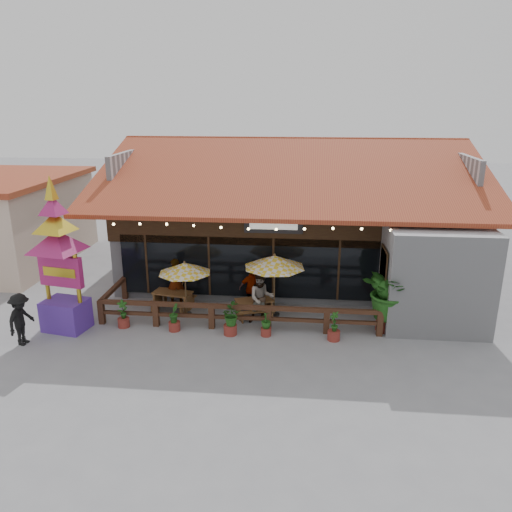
# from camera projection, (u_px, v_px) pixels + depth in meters

# --- Properties ---
(ground) EXTENTS (100.00, 100.00, 0.00)m
(ground) POSITION_uv_depth(u_px,v_px,m) (283.00, 325.00, 17.85)
(ground) COLOR gray
(ground) RESTS_ON ground
(restaurant_building) EXTENTS (15.50, 14.73, 6.09)m
(restaurant_building) POSITION_uv_depth(u_px,v_px,m) (296.00, 222.00, 23.44)
(restaurant_building) COLOR #BBBCC1
(restaurant_building) RESTS_ON ground
(patio_railing) EXTENTS (10.00, 2.60, 0.92)m
(patio_railing) POSITION_uv_depth(u_px,v_px,m) (220.00, 310.00, 17.62)
(patio_railing) COLOR #472719
(patio_railing) RESTS_ON ground
(umbrella_left) EXTENTS (2.36, 2.36, 2.10)m
(umbrella_left) POSITION_uv_depth(u_px,v_px,m) (185.00, 268.00, 18.20)
(umbrella_left) COLOR brown
(umbrella_left) RESTS_ON ground
(umbrella_right) EXTENTS (2.77, 2.77, 2.41)m
(umbrella_right) POSITION_uv_depth(u_px,v_px,m) (274.00, 262.00, 18.04)
(umbrella_right) COLOR brown
(umbrella_right) RESTS_ON ground
(picnic_table_left) EXTENTS (1.69, 1.53, 0.71)m
(picnic_table_left) POSITION_uv_depth(u_px,v_px,m) (173.00, 298.00, 19.07)
(picnic_table_left) COLOR brown
(picnic_table_left) RESTS_ON ground
(picnic_table_right) EXTENTS (1.68, 1.57, 0.66)m
(picnic_table_right) POSITION_uv_depth(u_px,v_px,m) (254.00, 305.00, 18.47)
(picnic_table_right) COLOR brown
(picnic_table_right) RESTS_ON ground
(thai_sign_tower) EXTENTS (2.51, 2.51, 5.82)m
(thai_sign_tower) POSITION_uv_depth(u_px,v_px,m) (58.00, 245.00, 16.65)
(thai_sign_tower) COLOR #4F2998
(thai_sign_tower) RESTS_ON ground
(tropical_plant) EXTENTS (2.31, 2.40, 2.55)m
(tropical_plant) POSITION_uv_depth(u_px,v_px,m) (388.00, 291.00, 17.02)
(tropical_plant) COLOR maroon
(tropical_plant) RESTS_ON ground
(diner_a) EXTENTS (0.81, 0.65, 1.93)m
(diner_a) POSITION_uv_depth(u_px,v_px,m) (176.00, 282.00, 19.29)
(diner_a) COLOR #372411
(diner_a) RESTS_ON ground
(diner_b) EXTENTS (1.04, 0.89, 1.88)m
(diner_b) POSITION_uv_depth(u_px,v_px,m) (261.00, 298.00, 17.81)
(diner_b) COLOR #372411
(diner_b) RESTS_ON ground
(diner_c) EXTENTS (1.00, 0.42, 1.71)m
(diner_c) POSITION_uv_depth(u_px,v_px,m) (252.00, 289.00, 18.93)
(diner_c) COLOR #372411
(diner_c) RESTS_ON ground
(pedestrian) EXTENTS (0.77, 1.20, 1.76)m
(pedestrian) POSITION_uv_depth(u_px,v_px,m) (21.00, 319.00, 16.23)
(pedestrian) COLOR black
(pedestrian) RESTS_ON ground
(planter_a) EXTENTS (0.43, 0.41, 1.01)m
(planter_a) POSITION_uv_depth(u_px,v_px,m) (123.00, 316.00, 17.59)
(planter_a) COLOR maroon
(planter_a) RESTS_ON ground
(planter_b) EXTENTS (0.41, 0.41, 0.99)m
(planter_b) POSITION_uv_depth(u_px,v_px,m) (174.00, 319.00, 17.31)
(planter_b) COLOR maroon
(planter_b) RESTS_ON ground
(planter_c) EXTENTS (0.87, 0.89, 1.11)m
(planter_c) POSITION_uv_depth(u_px,v_px,m) (230.00, 318.00, 16.95)
(planter_c) COLOR maroon
(planter_c) RESTS_ON ground
(planter_d) EXTENTS (0.46, 0.46, 0.87)m
(planter_d) POSITION_uv_depth(u_px,v_px,m) (266.00, 324.00, 16.93)
(planter_d) COLOR maroon
(planter_d) RESTS_ON ground
(planter_e) EXTENTS (0.42, 0.44, 1.03)m
(planter_e) POSITION_uv_depth(u_px,v_px,m) (334.00, 328.00, 16.62)
(planter_e) COLOR maroon
(planter_e) RESTS_ON ground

